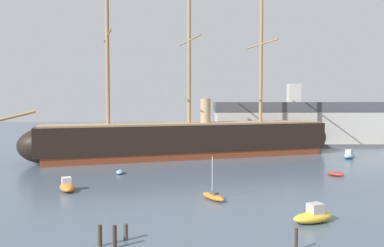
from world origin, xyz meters
The scene contains 14 objects.
tall_ship centered at (-3.87, 55.41, 3.84)m, with size 71.07×28.22×35.25m.
motorboat_foreground_right centered at (8.45, 11.29, 0.65)m, with size 4.76×3.36×1.85m.
sailboat_near_centre centered at (-0.73, 19.86, 0.44)m, with size 3.18×4.01×5.21m.
motorboat_mid_left centered at (-19.70, 24.46, 0.62)m, with size 3.37×4.55×1.77m.
dinghy_alongside_bow centered at (-15.03, 36.52, 0.31)m, with size 1.50×2.74×0.62m.
dinghy_alongside_stern centered at (19.38, 34.60, 0.33)m, with size 2.80×2.83×0.66m.
motorboat_far_left centered at (-26.84, 52.99, 0.43)m, with size 2.85×2.97×1.22m.
motorboat_far_right centered at (29.36, 53.67, 0.66)m, with size 4.14×4.69×1.87m.
mooring_piling_nearest centered at (4.90, 4.31, 0.88)m, with size 0.26×0.26×1.76m, color #382B1E.
mooring_piling_left_pair centered at (-9.44, 4.88, 0.91)m, with size 0.34×0.34×1.82m, color #382B1E.
mooring_piling_right_pair centered at (-10.71, 5.22, 0.88)m, with size 0.35×0.35×1.75m, color #423323.
mooring_piling_midwater centered at (-8.86, 6.56, 0.70)m, with size 0.38×0.38×1.40m, color #4C3D2D.
dockside_warehouse_right centered at (25.10, 79.22, 5.83)m, with size 47.93×14.18×16.59m.
seagull_in_flight centered at (-6.75, 28.60, 12.91)m, with size 1.14×0.45×0.13m.
Camera 1 is at (-3.27, -25.03, 11.62)m, focal length 35.75 mm.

